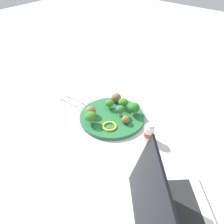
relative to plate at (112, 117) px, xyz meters
The scene contains 16 objects.
ground_plane 0.01m from the plate, ahead, with size 4.00×4.00×0.00m, color #B2B2AD.
plate is the anchor object (origin of this frame).
broccoli_floret_center 0.10m from the plate, 132.34° to the right, with size 0.05×0.05×0.06m.
broccoli_floret_mid_right 0.05m from the plate, 138.98° to the right, with size 0.04×0.04×0.05m.
broccoli_floret_far_rim 0.11m from the plate, 68.85° to the left, with size 0.05×0.05×0.05m.
broccoli_floret_back_left 0.09m from the plate, 87.15° to the right, with size 0.04×0.04×0.05m.
broccoli_floret_mid_left 0.07m from the plate, 38.37° to the right, with size 0.04×0.04×0.04m.
meatball_far_rim 0.10m from the plate, 37.68° to the left, with size 0.05×0.05×0.05m, color brown.
meatball_center 0.11m from the plate, 60.76° to the right, with size 0.04×0.04×0.04m, color brown.
meatball_back_right 0.08m from the plate, behind, with size 0.03×0.03×0.03m, color brown.
pepper_ring_mid_left 0.08m from the plate, 122.09° to the left, with size 0.06×0.06×0.01m, color yellow.
napkin 0.24m from the plate, ahead, with size 0.17×0.12×0.01m, color white.
fork 0.25m from the plate, ahead, with size 0.12×0.02×0.01m.
knife 0.25m from the plate, ahead, with size 0.15×0.02×0.01m.
yogurt_bottle 0.20m from the plate, behind, with size 0.04×0.04×0.08m.
laptop 0.50m from the plate, 147.52° to the left, with size 0.38×0.38×0.21m.
Camera 1 is at (-0.53, 0.63, 0.67)m, focal length 38.95 mm.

